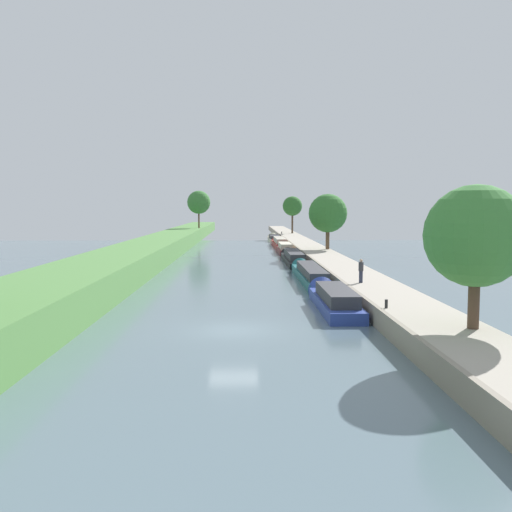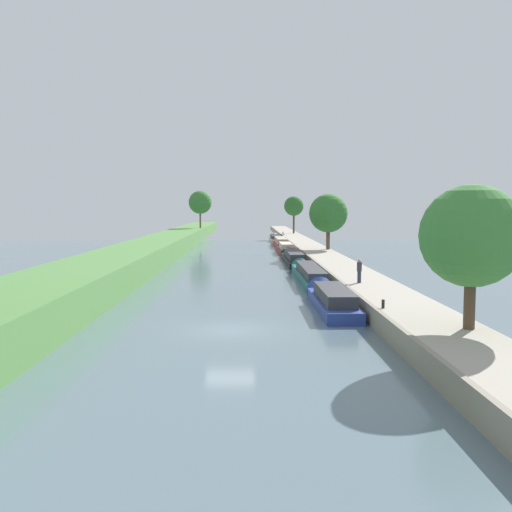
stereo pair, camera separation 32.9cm
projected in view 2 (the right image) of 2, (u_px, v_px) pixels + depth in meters
name	position (u px, v px, depth m)	size (l,w,h in m)	color
ground_plane	(230.00, 330.00, 28.99)	(160.00, 160.00, 0.00)	slate
left_grassy_bank	(18.00, 310.00, 28.73)	(6.26, 260.00, 2.19)	#518442
right_towpath	(416.00, 320.00, 29.09)	(3.80, 260.00, 1.06)	#A89E8E
stone_quay	(376.00, 319.00, 29.06)	(0.25, 260.00, 1.11)	gray
narrowboat_blue	(331.00, 299.00, 35.48)	(2.05, 10.91, 2.05)	#283D93
narrowboat_teal	(309.00, 274.00, 48.74)	(1.84, 16.34, 1.89)	#195B60
narrowboat_black	(293.00, 258.00, 64.68)	(1.91, 14.88, 1.98)	black
narrowboat_maroon	(285.00, 249.00, 78.27)	(1.82, 10.34, 1.97)	maroon
narrowboat_red	(280.00, 243.00, 91.67)	(1.82, 15.24, 1.98)	maroon
narrowboat_cream	(275.00, 238.00, 106.84)	(2.12, 11.68, 2.01)	beige
tree_rightbank_near	(472.00, 236.00, 24.10)	(4.39, 4.39, 6.20)	#4C3828
tree_rightbank_midnear	(328.00, 213.00, 70.45)	(4.79, 4.79, 6.89)	brown
tree_rightbank_midfar	(294.00, 206.00, 113.68)	(3.91, 3.91, 7.44)	#4C3828
tree_leftbank_downstream	(200.00, 202.00, 111.90)	(4.56, 4.56, 7.36)	brown
person_walking	(359.00, 270.00, 39.27)	(0.34, 0.34, 1.66)	#282D42
mooring_bollard_near	(383.00, 304.00, 29.40)	(0.16, 0.16, 0.45)	black
mooring_bollard_far	(283.00, 233.00, 111.61)	(0.16, 0.16, 0.45)	black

